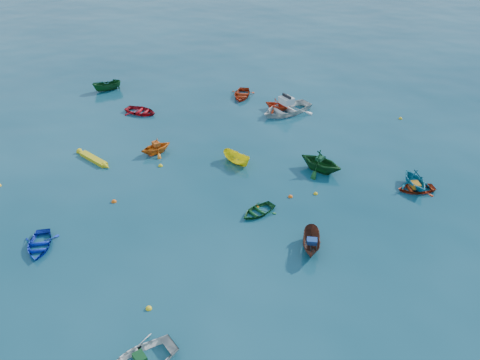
# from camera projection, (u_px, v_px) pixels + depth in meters

# --- Properties ---
(ground) EXTENTS (160.00, 160.00, 0.00)m
(ground) POSITION_uv_depth(u_px,v_px,m) (226.00, 229.00, 28.92)
(ground) COLOR #093546
(ground) RESTS_ON ground
(dinghy_blue_sw) EXTENTS (2.81, 3.28, 0.58)m
(dinghy_blue_sw) POSITION_uv_depth(u_px,v_px,m) (40.00, 247.00, 27.45)
(dinghy_blue_sw) COLOR #0E2CB6
(dinghy_blue_sw) RESTS_ON ground
(sampan_brown_mid) EXTENTS (1.12, 2.73, 1.04)m
(sampan_brown_mid) POSITION_uv_depth(u_px,v_px,m) (311.00, 248.00, 27.37)
(sampan_brown_mid) COLOR brown
(sampan_brown_mid) RESTS_ON ground
(dinghy_orange_w) EXTENTS (3.27, 3.28, 1.31)m
(dinghy_orange_w) POSITION_uv_depth(u_px,v_px,m) (156.00, 153.00, 36.90)
(dinghy_orange_w) COLOR orange
(dinghy_orange_w) RESTS_ON ground
(sampan_yellow_mid) EXTENTS (2.70, 2.27, 1.00)m
(sampan_yellow_mid) POSITION_uv_depth(u_px,v_px,m) (237.00, 163.00, 35.56)
(sampan_yellow_mid) COLOR yellow
(sampan_yellow_mid) RESTS_ON ground
(dinghy_green_e) EXTENTS (2.95, 3.04, 0.51)m
(dinghy_green_e) POSITION_uv_depth(u_px,v_px,m) (258.00, 213.00, 30.26)
(dinghy_green_e) COLOR #135321
(dinghy_green_e) RESTS_ON ground
(dinghy_cyan_se) EXTENTS (3.13, 3.35, 1.42)m
(dinghy_cyan_se) POSITION_uv_depth(u_px,v_px,m) (413.00, 187.00, 32.80)
(dinghy_cyan_se) COLOR teal
(dinghy_cyan_se) RESTS_ON ground
(dinghy_red_nw) EXTENTS (3.57, 2.94, 0.65)m
(dinghy_red_nw) POSITION_uv_depth(u_px,v_px,m) (141.00, 113.00, 43.16)
(dinghy_red_nw) COLOR #B00E17
(dinghy_red_nw) RESTS_ON ground
(dinghy_green_n) EXTENTS (4.24, 4.06, 1.73)m
(dinghy_green_n) POSITION_uv_depth(u_px,v_px,m) (320.00, 171.00, 34.67)
(dinghy_green_n) COLOR #104518
(dinghy_green_n) RESTS_ON ground
(dinghy_red_ne) EXTENTS (3.00, 2.49, 0.54)m
(dinghy_red_ne) POSITION_uv_depth(u_px,v_px,m) (415.00, 190.00, 32.48)
(dinghy_red_ne) COLOR red
(dinghy_red_ne) RESTS_ON ground
(dinghy_red_far) EXTENTS (2.42, 3.33, 0.68)m
(dinghy_red_far) POSITION_uv_depth(u_px,v_px,m) (242.00, 97.00, 46.43)
(dinghy_red_far) COLOR #B52F0F
(dinghy_red_far) RESTS_ON ground
(dinghy_orange_far) EXTENTS (3.05, 2.89, 1.26)m
(dinghy_orange_far) POSITION_uv_depth(u_px,v_px,m) (276.00, 110.00, 43.74)
(dinghy_orange_far) COLOR red
(dinghy_orange_far) RESTS_ON ground
(sampan_green_far) EXTENTS (2.94, 2.55, 1.10)m
(sampan_green_far) POSITION_uv_depth(u_px,v_px,m) (108.00, 91.00, 47.76)
(sampan_green_far) COLOR #0F431A
(sampan_green_far) RESTS_ON ground
(kayak_yellow) EXTENTS (3.40, 2.33, 0.36)m
(kayak_yellow) POSITION_uv_depth(u_px,v_px,m) (94.00, 160.00, 35.92)
(kayak_yellow) COLOR gold
(kayak_yellow) RESTS_ON ground
(motorboat_white) EXTENTS (6.16, 6.10, 1.65)m
(motorboat_white) POSITION_uv_depth(u_px,v_px,m) (286.00, 113.00, 43.28)
(motorboat_white) COLOR silver
(motorboat_white) RESTS_ON ground
(tarp_green_a) EXTENTS (0.77, 0.76, 0.30)m
(tarp_green_a) POSITION_uv_depth(u_px,v_px,m) (140.00, 358.00, 20.52)
(tarp_green_a) COLOR #11451D
(tarp_green_a) RESTS_ON dinghy_white_near
(tarp_blue_a) EXTENTS (0.62, 0.48, 0.29)m
(tarp_blue_a) POSITION_uv_depth(u_px,v_px,m) (312.00, 241.00, 26.88)
(tarp_blue_a) COLOR navy
(tarp_blue_a) RESTS_ON sampan_brown_mid
(tarp_orange_a) EXTENTS (0.76, 0.76, 0.30)m
(tarp_orange_a) POSITION_uv_depth(u_px,v_px,m) (156.00, 144.00, 36.49)
(tarp_orange_a) COLOR #D95516
(tarp_orange_a) RESTS_ON dinghy_orange_w
(tarp_green_b) EXTENTS (0.66, 0.71, 0.28)m
(tarp_green_b) POSITION_uv_depth(u_px,v_px,m) (320.00, 158.00, 34.18)
(tarp_green_b) COLOR #104123
(tarp_green_b) RESTS_ON dinghy_green_n
(tarp_orange_b) EXTENTS (0.72, 0.84, 0.35)m
(tarp_orange_b) POSITION_uv_depth(u_px,v_px,m) (415.00, 185.00, 32.23)
(tarp_orange_b) COLOR #B26C12
(tarp_orange_b) RESTS_ON dinghy_red_ne
(buoy_ye_a) EXTENTS (0.32, 0.32, 0.32)m
(buoy_ye_a) POSITION_uv_depth(u_px,v_px,m) (149.00, 309.00, 23.52)
(buoy_ye_a) COLOR yellow
(buoy_ye_a) RESTS_ON ground
(buoy_or_b) EXTENTS (0.31, 0.31, 0.31)m
(buoy_or_b) POSITION_uv_depth(u_px,v_px,m) (257.00, 207.00, 30.84)
(buoy_or_b) COLOR orange
(buoy_or_b) RESTS_ON ground
(buoy_or_c) EXTENTS (0.36, 0.36, 0.36)m
(buoy_or_c) POSITION_uv_depth(u_px,v_px,m) (114.00, 202.00, 31.30)
(buoy_or_c) COLOR #EB590C
(buoy_or_c) RESTS_ON ground
(buoy_ye_c) EXTENTS (0.30, 0.30, 0.30)m
(buoy_ye_c) POSITION_uv_depth(u_px,v_px,m) (316.00, 194.00, 32.09)
(buoy_ye_c) COLOR gold
(buoy_ye_c) RESTS_ON ground
(buoy_or_d) EXTENTS (0.32, 0.32, 0.32)m
(buoy_or_d) POSITION_uv_depth(u_px,v_px,m) (290.00, 197.00, 31.79)
(buoy_or_d) COLOR #EF580D
(buoy_or_d) RESTS_ON ground
(buoy_ye_d) EXTENTS (0.35, 0.35, 0.35)m
(buoy_ye_d) POSITION_uv_depth(u_px,v_px,m) (161.00, 166.00, 35.20)
(buoy_ye_d) COLOR yellow
(buoy_ye_d) RESTS_ON ground
(buoy_or_e) EXTENTS (0.30, 0.30, 0.30)m
(buoy_or_e) POSITION_uv_depth(u_px,v_px,m) (289.00, 106.00, 44.45)
(buoy_or_e) COLOR #D1480B
(buoy_or_e) RESTS_ON ground
(buoy_ye_e) EXTENTS (0.34, 0.34, 0.34)m
(buoy_ye_e) POSITION_uv_depth(u_px,v_px,m) (400.00, 119.00, 42.14)
(buoy_ye_e) COLOR gold
(buoy_ye_e) RESTS_ON ground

